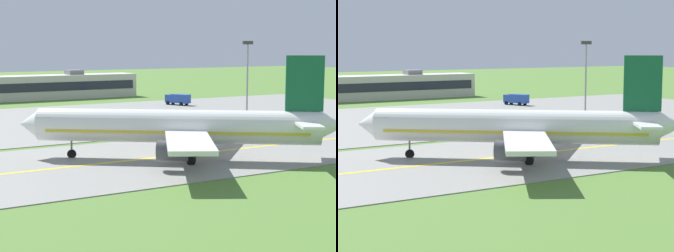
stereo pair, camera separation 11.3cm
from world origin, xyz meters
The scene contains 8 objects.
ground_plane centered at (0.00, 0.00, 0.00)m, with size 500.00×500.00×0.00m, color #517A33.
taxiway_strip centered at (0.00, 0.00, 0.05)m, with size 240.00×28.00×0.10m, color gray.
apron_pad centered at (10.00, 42.00, 0.05)m, with size 140.00×52.00×0.10m, color gray.
taxiway_centreline centered at (0.00, 0.00, 0.11)m, with size 220.00×0.60×0.01m, color yellow.
airplane_lead centered at (2.27, -2.76, 4.13)m, with size 33.59×29.16×12.70m.
service_truck_baggage centered at (38.27, 56.03, 1.53)m, with size 4.20×6.33×2.60m.
terminal_building centered at (14.83, 87.70, 3.10)m, with size 54.56×8.25×7.35m.
apron_light_mast centered at (43.53, 37.05, 9.33)m, with size 2.40×0.50×14.70m.
Camera 1 is at (-36.75, -65.21, 13.92)m, focal length 66.18 mm.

